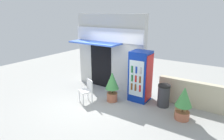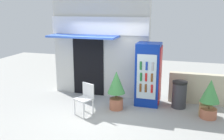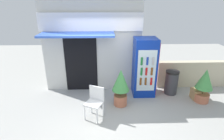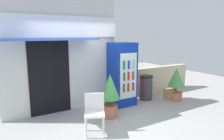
{
  "view_description": "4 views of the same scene",
  "coord_description": "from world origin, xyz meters",
  "px_view_note": "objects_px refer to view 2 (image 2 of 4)",
  "views": [
    {
      "loc": [
        4.2,
        -5.21,
        3.26
      ],
      "look_at": [
        0.39,
        0.58,
        1.17
      ],
      "focal_mm": 31.15,
      "sensor_mm": 36.0,
      "label": 1
    },
    {
      "loc": [
        2.41,
        -6.41,
        2.93
      ],
      "look_at": [
        0.38,
        0.37,
        1.19
      ],
      "focal_mm": 41.27,
      "sensor_mm": 36.0,
      "label": 2
    },
    {
      "loc": [
        0.1,
        -4.31,
        3.04
      ],
      "look_at": [
        0.24,
        0.49,
        1.11
      ],
      "focal_mm": 28.99,
      "sensor_mm": 36.0,
      "label": 3
    },
    {
      "loc": [
        -2.0,
        -3.93,
        2.15
      ],
      "look_at": [
        0.56,
        0.43,
        1.24
      ],
      "focal_mm": 32.36,
      "sensor_mm": 36.0,
      "label": 4
    }
  ],
  "objects_px": {
    "trash_bin": "(179,94)",
    "cardboard_box": "(205,110)",
    "plastic_chair": "(86,96)",
    "drink_cooler": "(148,74)",
    "potted_plant_curbside": "(210,96)",
    "potted_plant_near_shop": "(116,87)"
  },
  "relations": [
    {
      "from": "plastic_chair",
      "to": "trash_bin",
      "type": "bearing_deg",
      "value": 26.51
    },
    {
      "from": "trash_bin",
      "to": "potted_plant_curbside",
      "type": "bearing_deg",
      "value": -34.18
    },
    {
      "from": "plastic_chair",
      "to": "trash_bin",
      "type": "height_order",
      "value": "plastic_chair"
    },
    {
      "from": "trash_bin",
      "to": "cardboard_box",
      "type": "relative_size",
      "value": 2.41
    },
    {
      "from": "trash_bin",
      "to": "potted_plant_near_shop",
      "type": "bearing_deg",
      "value": -159.47
    },
    {
      "from": "potted_plant_curbside",
      "to": "trash_bin",
      "type": "bearing_deg",
      "value": 145.82
    },
    {
      "from": "drink_cooler",
      "to": "potted_plant_near_shop",
      "type": "xyz_separation_m",
      "value": [
        -0.82,
        -0.67,
        -0.29
      ]
    },
    {
      "from": "potted_plant_curbside",
      "to": "cardboard_box",
      "type": "height_order",
      "value": "potted_plant_curbside"
    },
    {
      "from": "potted_plant_near_shop",
      "to": "plastic_chair",
      "type": "bearing_deg",
      "value": -141.31
    },
    {
      "from": "potted_plant_curbside",
      "to": "plastic_chair",
      "type": "bearing_deg",
      "value": -168.12
    },
    {
      "from": "potted_plant_curbside",
      "to": "trash_bin",
      "type": "height_order",
      "value": "potted_plant_curbside"
    },
    {
      "from": "potted_plant_curbside",
      "to": "trash_bin",
      "type": "xyz_separation_m",
      "value": [
        -0.8,
        0.55,
        -0.21
      ]
    },
    {
      "from": "drink_cooler",
      "to": "trash_bin",
      "type": "relative_size",
      "value": 2.35
    },
    {
      "from": "plastic_chair",
      "to": "drink_cooler",
      "type": "bearing_deg",
      "value": 39.01
    },
    {
      "from": "trash_bin",
      "to": "cardboard_box",
      "type": "xyz_separation_m",
      "value": [
        0.73,
        -0.39,
        -0.24
      ]
    },
    {
      "from": "potted_plant_near_shop",
      "to": "trash_bin",
      "type": "relative_size",
      "value": 1.41
    },
    {
      "from": "trash_bin",
      "to": "cardboard_box",
      "type": "distance_m",
      "value": 0.86
    },
    {
      "from": "drink_cooler",
      "to": "trash_bin",
      "type": "height_order",
      "value": "drink_cooler"
    },
    {
      "from": "drink_cooler",
      "to": "potted_plant_curbside",
      "type": "bearing_deg",
      "value": -17.78
    },
    {
      "from": "plastic_chair",
      "to": "potted_plant_near_shop",
      "type": "relative_size",
      "value": 0.76
    },
    {
      "from": "drink_cooler",
      "to": "potted_plant_near_shop",
      "type": "distance_m",
      "value": 1.09
    },
    {
      "from": "plastic_chair",
      "to": "potted_plant_curbside",
      "type": "bearing_deg",
      "value": 11.88
    }
  ]
}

